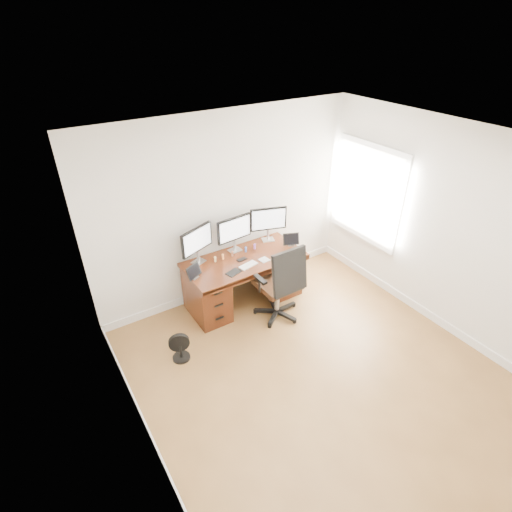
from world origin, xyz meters
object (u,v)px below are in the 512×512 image
floor_fan (180,347)px  keyboard (248,265)px  desk (244,278)px  monitor_center (234,230)px  office_chair (280,294)px

floor_fan → keyboard: (1.23, 0.37, 0.57)m
desk → floor_fan: desk is taller
desk → monitor_center: bearing=90.0°
office_chair → monitor_center: 1.11m
monitor_center → keyboard: 0.56m
office_chair → keyboard: office_chair is taller
floor_fan → desk: bearing=42.0°
desk → floor_fan: size_ratio=4.48×
desk → floor_fan: (-1.28, -0.59, -0.22)m
office_chair → floor_fan: 1.52m
desk → keyboard: keyboard is taller
monitor_center → floor_fan: bearing=-152.2°
office_chair → keyboard: (-0.28, 0.37, 0.37)m
office_chair → monitor_center: (-0.23, 0.82, 0.70)m
floor_fan → monitor_center: size_ratio=0.69×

